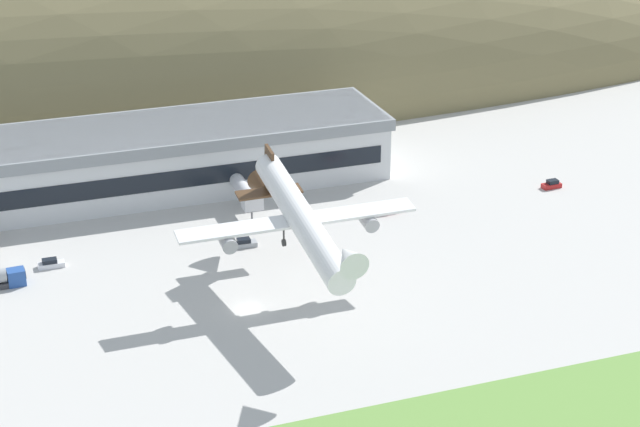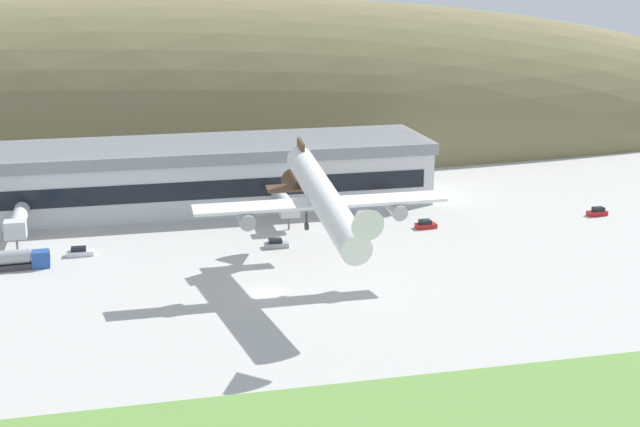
{
  "view_description": "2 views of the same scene",
  "coord_description": "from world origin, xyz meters",
  "px_view_note": "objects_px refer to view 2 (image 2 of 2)",
  "views": [
    {
      "loc": [
        -36.43,
        -135.44,
        77.06
      ],
      "look_at": [
        11.49,
        0.22,
        13.71
      ],
      "focal_mm": 60.0,
      "sensor_mm": 36.0,
      "label": 1
    },
    {
      "loc": [
        -19.74,
        -117.18,
        44.62
      ],
      "look_at": [
        7.79,
        -0.55,
        11.44
      ],
      "focal_mm": 50.0,
      "sensor_mm": 36.0,
      "label": 2
    }
  ],
  "objects_px": {
    "jetway_0": "(18,221)",
    "service_car_0": "(426,225)",
    "fuel_truck": "(21,260)",
    "cargo_airplane": "(323,199)",
    "terminal_building": "(152,173)",
    "service_car_2": "(597,212)",
    "jetway_1": "(285,203)",
    "service_car_3": "(276,244)",
    "service_car_1": "(80,252)"
  },
  "relations": [
    {
      "from": "service_car_3",
      "to": "service_car_2",
      "type": "bearing_deg",
      "value": 5.04
    },
    {
      "from": "jetway_0",
      "to": "fuel_truck",
      "type": "height_order",
      "value": "jetway_0"
    },
    {
      "from": "jetway_1",
      "to": "service_car_0",
      "type": "bearing_deg",
      "value": -18.61
    },
    {
      "from": "jetway_1",
      "to": "service_car_3",
      "type": "xyz_separation_m",
      "value": [
        -4.08,
        -12.98,
        -3.39
      ]
    },
    {
      "from": "cargo_airplane",
      "to": "service_car_3",
      "type": "relative_size",
      "value": 11.01
    },
    {
      "from": "cargo_airplane",
      "to": "service_car_1",
      "type": "relative_size",
      "value": 10.36
    },
    {
      "from": "service_car_0",
      "to": "service_car_3",
      "type": "distance_m",
      "value": 28.32
    },
    {
      "from": "jetway_1",
      "to": "service_car_3",
      "type": "relative_size",
      "value": 2.97
    },
    {
      "from": "fuel_truck",
      "to": "jetway_1",
      "type": "bearing_deg",
      "value": 18.36
    },
    {
      "from": "service_car_0",
      "to": "service_car_2",
      "type": "bearing_deg",
      "value": 0.83
    },
    {
      "from": "service_car_2",
      "to": "terminal_building",
      "type": "bearing_deg",
      "value": 162.81
    },
    {
      "from": "service_car_0",
      "to": "fuel_truck",
      "type": "bearing_deg",
      "value": -174.43
    },
    {
      "from": "terminal_building",
      "to": "service_car_2",
      "type": "distance_m",
      "value": 84.08
    },
    {
      "from": "fuel_truck",
      "to": "jetway_0",
      "type": "bearing_deg",
      "value": 95.69
    },
    {
      "from": "service_car_1",
      "to": "service_car_2",
      "type": "bearing_deg",
      "value": 1.55
    },
    {
      "from": "jetway_1",
      "to": "service_car_3",
      "type": "distance_m",
      "value": 14.02
    },
    {
      "from": "jetway_0",
      "to": "jetway_1",
      "type": "xyz_separation_m",
      "value": [
        45.43,
        1.4,
        -0.0
      ]
    },
    {
      "from": "jetway_1",
      "to": "cargo_airplane",
      "type": "xyz_separation_m",
      "value": [
        -0.76,
        -32.41,
        8.92
      ]
    },
    {
      "from": "cargo_airplane",
      "to": "service_car_3",
      "type": "height_order",
      "value": "cargo_airplane"
    },
    {
      "from": "service_car_1",
      "to": "service_car_3",
      "type": "bearing_deg",
      "value": -5.34
    },
    {
      "from": "jetway_0",
      "to": "service_car_0",
      "type": "distance_m",
      "value": 69.62
    },
    {
      "from": "service_car_2",
      "to": "service_car_3",
      "type": "bearing_deg",
      "value": -174.96
    },
    {
      "from": "service_car_0",
      "to": "service_car_1",
      "type": "xyz_separation_m",
      "value": [
        -59.35,
        -2.03,
        -0.03
      ]
    },
    {
      "from": "jetway_0",
      "to": "service_car_3",
      "type": "xyz_separation_m",
      "value": [
        41.34,
        -11.58,
        -3.39
      ]
    },
    {
      "from": "terminal_building",
      "to": "service_car_0",
      "type": "distance_m",
      "value": 52.97
    },
    {
      "from": "terminal_building",
      "to": "service_car_0",
      "type": "relative_size",
      "value": 28.75
    },
    {
      "from": "terminal_building",
      "to": "fuel_truck",
      "type": "xyz_separation_m",
      "value": [
        -21.78,
        -31.89,
        -5.44
      ]
    },
    {
      "from": "service_car_1",
      "to": "jetway_1",
      "type": "bearing_deg",
      "value": 15.77
    },
    {
      "from": "cargo_airplane",
      "to": "fuel_truck",
      "type": "xyz_separation_m",
      "value": [
        -43.34,
        17.77,
        -11.43
      ]
    },
    {
      "from": "jetway_0",
      "to": "fuel_truck",
      "type": "relative_size",
      "value": 1.71
    },
    {
      "from": "service_car_0",
      "to": "fuel_truck",
      "type": "xyz_separation_m",
      "value": [
        -67.91,
        -6.63,
        0.85
      ]
    },
    {
      "from": "service_car_3",
      "to": "service_car_1",
      "type": "bearing_deg",
      "value": 174.66
    },
    {
      "from": "service_car_1",
      "to": "fuel_truck",
      "type": "relative_size",
      "value": 0.5
    },
    {
      "from": "service_car_0",
      "to": "service_car_1",
      "type": "bearing_deg",
      "value": -178.04
    },
    {
      "from": "jetway_1",
      "to": "cargo_airplane",
      "type": "relative_size",
      "value": 0.27
    },
    {
      "from": "cargo_airplane",
      "to": "service_car_0",
      "type": "relative_size",
      "value": 11.9
    },
    {
      "from": "service_car_1",
      "to": "service_car_3",
      "type": "relative_size",
      "value": 1.06
    },
    {
      "from": "service_car_1",
      "to": "service_car_3",
      "type": "distance_m",
      "value": 31.6
    },
    {
      "from": "service_car_3",
      "to": "cargo_airplane",
      "type": "bearing_deg",
      "value": -80.3
    },
    {
      "from": "service_car_3",
      "to": "fuel_truck",
      "type": "bearing_deg",
      "value": -177.63
    },
    {
      "from": "jetway_1",
      "to": "service_car_1",
      "type": "height_order",
      "value": "jetway_1"
    },
    {
      "from": "terminal_building",
      "to": "fuel_truck",
      "type": "distance_m",
      "value": 39.0
    },
    {
      "from": "terminal_building",
      "to": "service_car_3",
      "type": "relative_size",
      "value": 26.62
    },
    {
      "from": "cargo_airplane",
      "to": "service_car_0",
      "type": "xyz_separation_m",
      "value": [
        24.56,
        24.4,
        -12.28
      ]
    },
    {
      "from": "fuel_truck",
      "to": "cargo_airplane",
      "type": "bearing_deg",
      "value": -22.3
    },
    {
      "from": "jetway_1",
      "to": "service_car_0",
      "type": "xyz_separation_m",
      "value": [
        23.8,
        -8.01,
        -3.36
      ]
    },
    {
      "from": "service_car_2",
      "to": "service_car_3",
      "type": "relative_size",
      "value": 0.94
    },
    {
      "from": "jetway_1",
      "to": "service_car_3",
      "type": "height_order",
      "value": "jetway_1"
    },
    {
      "from": "terminal_building",
      "to": "jetway_1",
      "type": "xyz_separation_m",
      "value": [
        22.32,
        -17.26,
        -2.92
      ]
    },
    {
      "from": "jetway_1",
      "to": "service_car_2",
      "type": "distance_m",
      "value": 58.36
    }
  ]
}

